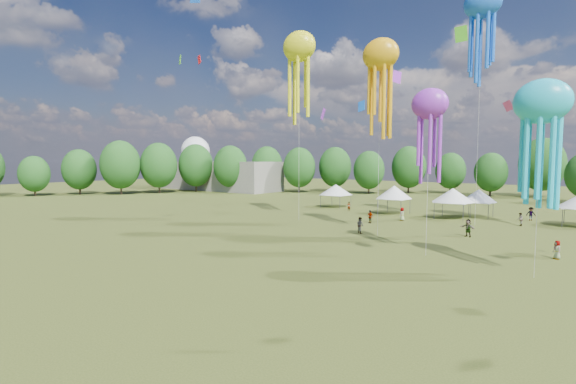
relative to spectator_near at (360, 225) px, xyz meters
The scene contains 8 objects.
ground 33.92m from the spectator_near, 78.94° to the right, with size 300.00×300.00×0.00m, color #384416.
spectator_near is the anchor object (origin of this frame).
spectators_far 14.77m from the spectator_near, 53.87° to the left, with size 30.46×25.09×1.92m.
festival_tents 20.42m from the spectator_near, 82.27° to the left, with size 41.09×9.25×4.43m.
show_kites 22.81m from the spectator_near, 34.72° to the left, with size 39.99×25.38×29.94m.
treeline 29.89m from the spectator_near, 84.85° to the left, with size 201.57×95.24×13.43m.
hangar 76.15m from the spectator_near, 149.41° to the left, with size 40.00×12.00×8.00m, color gray.
radome 93.40m from the spectator_near, 151.24° to the left, with size 9.00×9.00×16.00m.
Camera 1 is at (14.47, -7.95, 8.22)m, focal length 25.25 mm.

